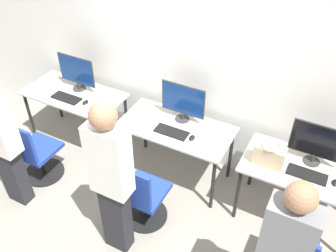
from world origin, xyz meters
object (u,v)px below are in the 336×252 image
at_px(handbag, 269,155).
at_px(mouse_right, 335,183).
at_px(keyboard_right, 307,174).
at_px(mouse_center, 192,138).
at_px(office_chair_left, 36,155).
at_px(office_chair_center, 142,198).
at_px(person_left, 2,141).
at_px(person_center, 111,177).
at_px(monitor_left, 77,72).
at_px(mouse_left, 85,102).
at_px(keyboard_center, 171,132).
at_px(keyboard_left, 66,98).
at_px(monitor_center, 183,101).
at_px(monitor_right, 317,143).

bearing_deg(handbag, mouse_right, 2.94).
distance_m(keyboard_right, handbag, 0.40).
relative_size(mouse_center, keyboard_right, 0.24).
bearing_deg(office_chair_left, office_chair_center, 0.93).
distance_m(person_left, person_center, 1.35).
xyz_separation_m(monitor_left, keyboard_right, (2.89, -0.19, -0.24)).
relative_size(monitor_left, office_chair_center, 0.60).
height_order(mouse_left, office_chair_left, office_chair_left).
height_order(keyboard_center, person_center, person_center).
distance_m(keyboard_right, mouse_right, 0.26).
xyz_separation_m(office_chair_center, keyboard_right, (1.45, 0.70, 0.41)).
height_order(keyboard_left, keyboard_center, same).
height_order(monitor_center, keyboard_center, monitor_center).
height_order(monitor_right, handbag, monitor_right).
bearing_deg(person_center, keyboard_center, 86.59).
distance_m(keyboard_center, handbag, 1.07).
height_order(mouse_center, office_chair_center, office_chair_center).
xyz_separation_m(mouse_left, mouse_right, (2.88, 0.04, 0.00)).
bearing_deg(office_chair_center, monitor_left, 148.21).
relative_size(office_chair_left, keyboard_center, 2.32).
distance_m(keyboard_left, person_left, 1.04).
bearing_deg(mouse_left, monitor_right, 5.29).
height_order(keyboard_right, mouse_right, mouse_right).
distance_m(office_chair_left, keyboard_right, 3.01).
bearing_deg(keyboard_center, mouse_right, 1.62).
distance_m(keyboard_left, monitor_right, 2.92).
bearing_deg(keyboard_left, mouse_left, 5.94).
bearing_deg(monitor_right, keyboard_center, -170.20).
relative_size(person_left, mouse_right, 17.81).
relative_size(mouse_right, handbag, 0.30).
relative_size(keyboard_left, person_left, 0.23).
bearing_deg(monitor_right, keyboard_right, -90.00).
height_order(mouse_left, mouse_right, same).
bearing_deg(mouse_center, person_center, -106.39).
relative_size(keyboard_center, keyboard_right, 1.00).
bearing_deg(person_left, monitor_left, 91.89).
distance_m(monitor_left, mouse_center, 1.72).
bearing_deg(monitor_left, keyboard_left, -90.00).
bearing_deg(office_chair_left, person_left, -84.01).
distance_m(office_chair_center, keyboard_right, 1.66).
height_order(person_left, monitor_right, person_left).
xyz_separation_m(office_chair_left, handbag, (2.51, 0.70, 0.52)).
bearing_deg(handbag, mouse_left, -179.79).
bearing_deg(mouse_right, keyboard_left, -178.74).
relative_size(keyboard_left, monitor_center, 0.72).
height_order(monitor_left, office_chair_left, monitor_left).
bearing_deg(keyboard_center, office_chair_center, -90.40).
relative_size(office_chair_center, person_center, 0.49).
bearing_deg(mouse_center, monitor_center, 132.78).
height_order(monitor_center, office_chair_center, monitor_center).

